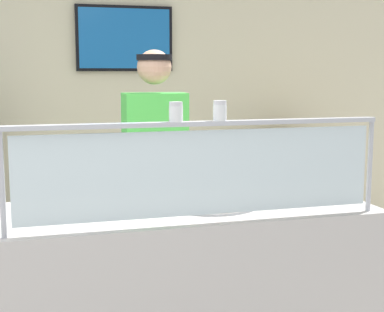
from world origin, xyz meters
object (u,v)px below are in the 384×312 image
object	(u,v)px
pizza_server	(206,198)
parmesan_shaker	(176,113)
pizza_box_stack	(298,148)
pepper_flake_shaker	(220,112)
worker_figure	(156,173)
pizza_tray	(211,201)

from	to	relation	value
pizza_server	parmesan_shaker	world-z (taller)	parmesan_shaker
pizza_box_stack	pepper_flake_shaker	bearing A→B (deg)	-124.10
parmesan_shaker	pizza_box_stack	bearing A→B (deg)	52.39
pizza_server	pepper_flake_shaker	xyz separation A→B (m)	(-0.04, -0.32, 0.46)
pepper_flake_shaker	pizza_box_stack	xyz separation A→B (m)	(1.45, 2.15, -0.49)
pizza_server	worker_figure	bearing A→B (deg)	96.68
pizza_box_stack	pizza_tray	bearing A→B (deg)	-127.49
pizza_server	parmesan_shaker	bearing A→B (deg)	-128.68
parmesan_shaker	worker_figure	world-z (taller)	worker_figure
pizza_tray	worker_figure	size ratio (longest dim) A/B	0.29
pizza_tray	pepper_flake_shaker	distance (m)	0.60
pizza_server	pizza_box_stack	distance (m)	2.31
parmesan_shaker	pizza_tray	bearing A→B (deg)	51.73
pizza_tray	pizza_box_stack	xyz separation A→B (m)	(1.38, 1.81, -0.01)
pizza_server	pizza_box_stack	bearing A→B (deg)	50.19
pizza_server	parmesan_shaker	size ratio (longest dim) A/B	3.22
worker_figure	pizza_box_stack	xyz separation A→B (m)	(1.52, 1.13, -0.05)
pizza_box_stack	parmesan_shaker	bearing A→B (deg)	-127.61
pepper_flake_shaker	worker_figure	xyz separation A→B (m)	(-0.07, 1.02, -0.45)
worker_figure	pepper_flake_shaker	bearing A→B (deg)	-86.21
pizza_server	worker_figure	world-z (taller)	worker_figure
parmesan_shaker	pepper_flake_shaker	world-z (taller)	pepper_flake_shaker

